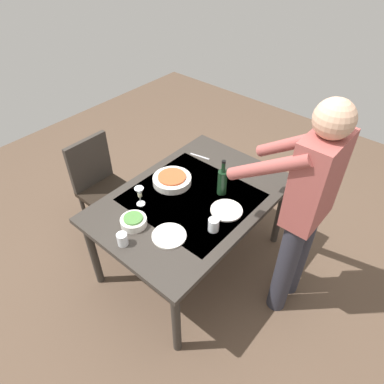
{
  "coord_description": "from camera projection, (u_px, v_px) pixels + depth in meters",
  "views": [
    {
      "loc": [
        1.47,
        1.26,
        2.44
      ],
      "look_at": [
        0.0,
        0.0,
        0.78
      ],
      "focal_mm": 32.48,
      "sensor_mm": 36.0,
      "label": 1
    }
  ],
  "objects": [
    {
      "name": "ground_plane",
      "position": [
        192.0,
        259.0,
        3.06
      ],
      "size": [
        6.0,
        6.0,
        0.0
      ],
      "primitive_type": "plane",
      "color": "brown"
    },
    {
      "name": "dining_table",
      "position": [
        192.0,
        204.0,
        2.63
      ],
      "size": [
        1.46,
        1.0,
        0.73
      ],
      "color": "#332D28",
      "rests_on": "ground_plane"
    },
    {
      "name": "chair_near",
      "position": [
        100.0,
        182.0,
        3.03
      ],
      "size": [
        0.4,
        0.4,
        0.91
      ],
      "color": "black",
      "rests_on": "ground_plane"
    },
    {
      "name": "person_server",
      "position": [
        305.0,
        206.0,
        2.17
      ],
      "size": [
        0.42,
        0.61,
        1.69
      ],
      "color": "#2D2D38",
      "rests_on": "ground_plane"
    },
    {
      "name": "wine_bottle",
      "position": [
        222.0,
        181.0,
        2.55
      ],
      "size": [
        0.07,
        0.07,
        0.3
      ],
      "color": "black",
      "rests_on": "dining_table"
    },
    {
      "name": "wine_glass_left",
      "position": [
        140.0,
        193.0,
        2.46
      ],
      "size": [
        0.07,
        0.07,
        0.15
      ],
      "color": "white",
      "rests_on": "dining_table"
    },
    {
      "name": "water_cup_near_left",
      "position": [
        214.0,
        225.0,
        2.3
      ],
      "size": [
        0.07,
        0.07,
        0.1
      ],
      "primitive_type": "cylinder",
      "color": "silver",
      "rests_on": "dining_table"
    },
    {
      "name": "water_cup_near_right",
      "position": [
        122.0,
        239.0,
        2.21
      ],
      "size": [
        0.07,
        0.07,
        0.09
      ],
      "primitive_type": "cylinder",
      "color": "silver",
      "rests_on": "dining_table"
    },
    {
      "name": "serving_bowl_pasta",
      "position": [
        172.0,
        180.0,
        2.69
      ],
      "size": [
        0.3,
        0.3,
        0.07
      ],
      "color": "silver",
      "rests_on": "dining_table"
    },
    {
      "name": "side_bowl_salad",
      "position": [
        134.0,
        221.0,
        2.35
      ],
      "size": [
        0.18,
        0.18,
        0.07
      ],
      "color": "silver",
      "rests_on": "dining_table"
    },
    {
      "name": "dinner_plate_near",
      "position": [
        226.0,
        210.0,
        2.47
      ],
      "size": [
        0.23,
        0.23,
        0.01
      ],
      "primitive_type": "cylinder",
      "color": "silver",
      "rests_on": "dining_table"
    },
    {
      "name": "dinner_plate_far",
      "position": [
        169.0,
        236.0,
        2.28
      ],
      "size": [
        0.23,
        0.23,
        0.01
      ],
      "primitive_type": "cylinder",
      "color": "silver",
      "rests_on": "dining_table"
    },
    {
      "name": "table_fork",
      "position": [
        200.0,
        156.0,
        2.98
      ],
      "size": [
        0.05,
        0.18,
        0.0
      ],
      "primitive_type": "cube",
      "rotation": [
        0.0,
        0.0,
        0.2
      ],
      "color": "silver",
      "rests_on": "dining_table"
    }
  ]
}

